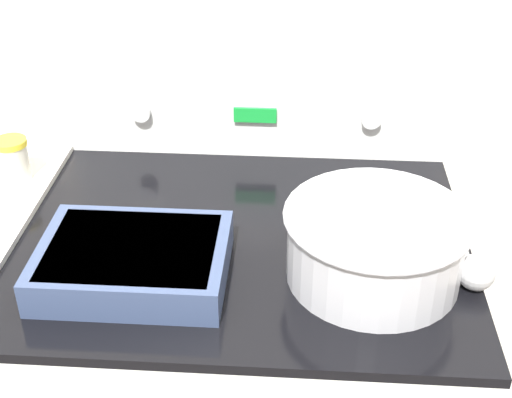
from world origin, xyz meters
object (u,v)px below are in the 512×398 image
at_px(ladle, 474,267).
at_px(spice_jar_yellow_cap, 13,159).
at_px(mixing_bowl, 375,241).
at_px(casserole_dish, 133,259).

distance_m(ladle, spice_jar_yellow_cap, 0.90).
height_order(mixing_bowl, casserole_dish, mixing_bowl).
bearing_deg(casserole_dish, ladle, 2.91).
distance_m(casserole_dish, spice_jar_yellow_cap, 0.42).
xyz_separation_m(mixing_bowl, ladle, (0.16, -0.00, -0.04)).
xyz_separation_m(ladle, spice_jar_yellow_cap, (-0.86, 0.26, 0.03)).
xyz_separation_m(mixing_bowl, casserole_dish, (-0.40, -0.03, -0.04)).
bearing_deg(casserole_dish, spice_jar_yellow_cap, 136.66).
bearing_deg(ladle, spice_jar_yellow_cap, 163.39).
relative_size(ladle, spice_jar_yellow_cap, 3.03).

